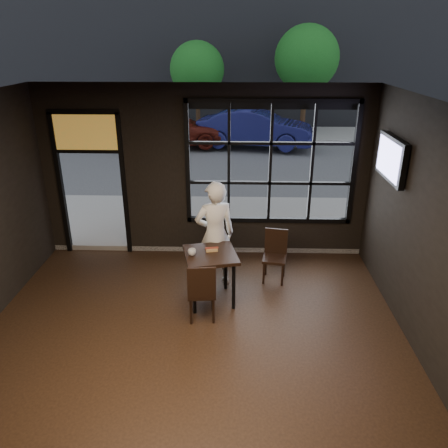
{
  "coord_description": "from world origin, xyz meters",
  "views": [
    {
      "loc": [
        0.59,
        -4.2,
        3.86
      ],
      "look_at": [
        0.4,
        2.2,
        1.15
      ],
      "focal_mm": 35.0,
      "sensor_mm": 36.0,
      "label": 1
    }
  ],
  "objects_px": {
    "chair_near": "(202,290)",
    "navy_car": "(256,128)",
    "cafe_table": "(211,277)",
    "man": "(215,235)"
  },
  "relations": [
    {
      "from": "chair_near",
      "to": "man",
      "type": "xyz_separation_m",
      "value": [
        0.15,
        1.0,
        0.44
      ]
    },
    {
      "from": "cafe_table",
      "to": "man",
      "type": "distance_m",
      "value": 0.73
    },
    {
      "from": "chair_near",
      "to": "navy_car",
      "type": "relative_size",
      "value": 0.22
    },
    {
      "from": "chair_near",
      "to": "navy_car",
      "type": "distance_m",
      "value": 11.06
    },
    {
      "from": "cafe_table",
      "to": "navy_car",
      "type": "bearing_deg",
      "value": 71.11
    },
    {
      "from": "cafe_table",
      "to": "navy_car",
      "type": "relative_size",
      "value": 0.2
    },
    {
      "from": "man",
      "to": "cafe_table",
      "type": "bearing_deg",
      "value": 69.26
    },
    {
      "from": "cafe_table",
      "to": "chair_near",
      "type": "height_order",
      "value": "chair_near"
    },
    {
      "from": "cafe_table",
      "to": "navy_car",
      "type": "height_order",
      "value": "navy_car"
    },
    {
      "from": "cafe_table",
      "to": "chair_near",
      "type": "distance_m",
      "value": 0.48
    }
  ]
}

